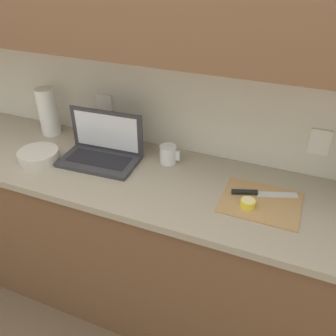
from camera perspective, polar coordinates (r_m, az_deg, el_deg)
name	(u,v)px	position (r m, az deg, el deg)	size (l,w,h in m)	color
ground_plane	(145,296)	(2.30, -3.68, -19.88)	(12.00, 12.00, 0.00)	brown
wall_back	(155,16)	(1.62, -2.06, 23.19)	(5.20, 0.38, 2.60)	silver
counter_unit	(139,240)	(1.97, -4.71, -11.49)	(2.60, 0.59, 0.90)	brown
laptop	(102,149)	(1.79, -10.52, 3.05)	(0.39, 0.24, 0.23)	#333338
cutting_board	(261,203)	(1.54, 14.63, -5.40)	(0.32, 0.26, 0.01)	tan
knife	(253,193)	(1.57, 13.47, -3.85)	(0.28, 0.12, 0.02)	silver
lemon_half_cut	(248,203)	(1.49, 12.69, -5.51)	(0.06, 0.06, 0.03)	yellow
measuring_cup	(168,154)	(1.74, 0.03, 2.20)	(0.10, 0.08, 0.09)	silver
bowl_white	(39,156)	(1.88, -20.04, 1.85)	(0.20, 0.20, 0.05)	beige
paper_towel_roll	(48,112)	(2.09, -18.66, 8.57)	(0.10, 0.10, 0.26)	white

